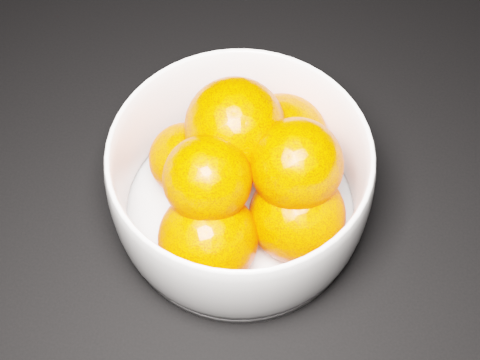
# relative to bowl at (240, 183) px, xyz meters

# --- Properties ---
(bowl) EXTENTS (0.20, 0.20, 0.10)m
(bowl) POSITION_rel_bowl_xyz_m (0.00, 0.00, 0.00)
(bowl) COLOR white
(bowl) RESTS_ON ground
(orange_pile) EXTENTS (0.16, 0.18, 0.12)m
(orange_pile) POSITION_rel_bowl_xyz_m (0.01, 0.00, 0.02)
(orange_pile) COLOR #FF4400
(orange_pile) RESTS_ON bowl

